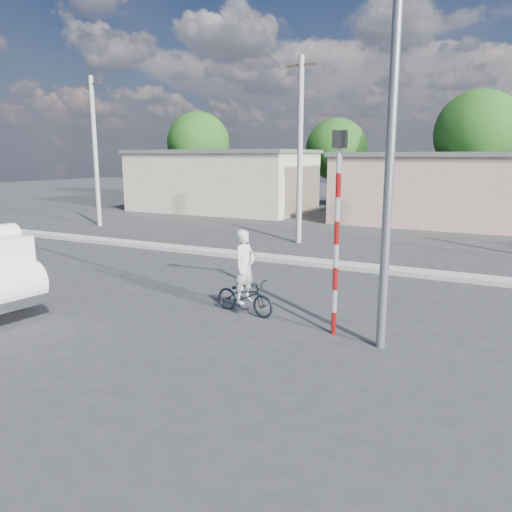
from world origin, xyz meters
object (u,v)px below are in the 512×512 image
at_px(traffic_pole, 337,217).
at_px(cyclist, 245,278).
at_px(bicycle, 245,296).
at_px(streetlight, 384,95).

bearing_deg(traffic_pole, cyclist, 171.58).
relative_size(bicycle, streetlight, 0.19).
bearing_deg(cyclist, traffic_pole, -89.08).
height_order(traffic_pole, streetlight, streetlight).
relative_size(bicycle, traffic_pole, 0.39).
height_order(cyclist, traffic_pole, traffic_pole).
relative_size(cyclist, streetlight, 0.20).
relative_size(cyclist, traffic_pole, 0.41).
distance_m(bicycle, cyclist, 0.46).
bearing_deg(cyclist, streetlight, -91.75).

